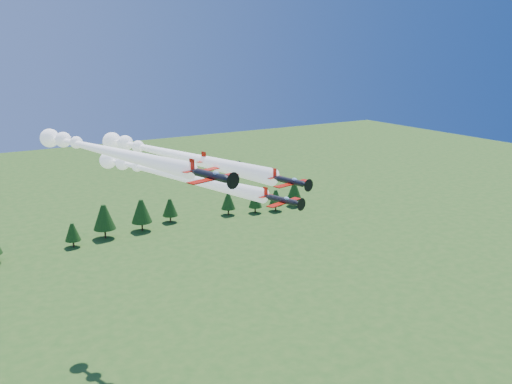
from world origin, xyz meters
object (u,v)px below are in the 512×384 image
plane_right (164,173)px  plane_slot (220,164)px  plane_lead (166,153)px  plane_left (100,149)px

plane_right → plane_slot: 26.22m
plane_lead → plane_right: 13.31m
plane_left → plane_slot: size_ratio=6.34×
plane_slot → plane_lead: bearing=84.8°
plane_lead → plane_slot: (3.16, -14.35, 0.12)m
plane_right → plane_slot: bearing=-108.2°
plane_right → plane_slot: (-0.79, -25.43, 6.37)m
plane_lead → plane_right: size_ratio=0.98×
plane_lead → plane_left: plane_left is taller
plane_right → plane_slot: plane_slot is taller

